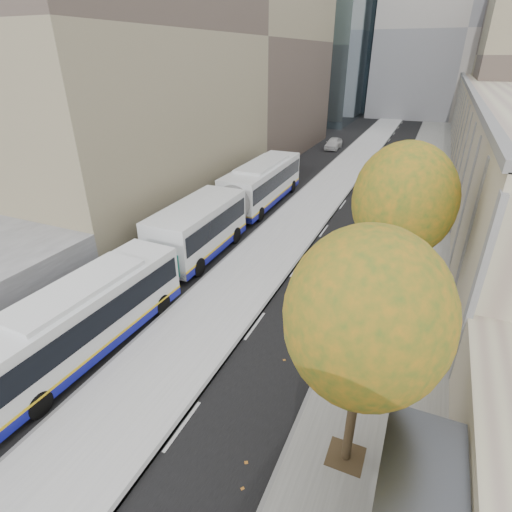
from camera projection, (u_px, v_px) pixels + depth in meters
The scene contains 9 objects.
bus_platform at pixel (313, 204), 32.88m from camera, with size 4.25×150.00×0.15m, color #B2B2B2.
sidewalk at pixel (416, 219), 30.04m from camera, with size 4.75×150.00×0.08m, color slate.
building_midrise at pixel (154, 38), 38.83m from camera, with size 24.00×46.00×25.00m, color gray.
building_far_block at pixel (466, 30), 72.42m from camera, with size 30.00×18.00×30.00m, color gray.
bus_shelter at pixel (429, 503), 8.87m from camera, with size 1.90×4.40×2.53m.
tree_c at pixel (367, 318), 9.90m from camera, with size 4.20×4.20×7.28m.
tree_d at pixel (404, 201), 17.15m from camera, with size 4.40×4.40×7.60m.
bus_far at pixel (240, 199), 28.84m from camera, with size 3.05×19.39×3.23m.
distant_car at pixel (334, 143), 51.93m from camera, with size 1.70×4.22×1.44m, color #BCBCBC.
Camera 1 is at (4.35, 4.45, 11.11)m, focal length 28.00 mm.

